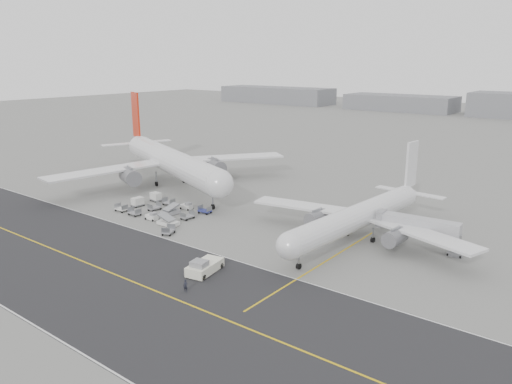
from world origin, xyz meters
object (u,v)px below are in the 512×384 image
Objects in this scene: airliner_b at (360,215)px; airliner_a at (170,161)px; pushback_tug at (204,267)px; ground_crew_a at (186,286)px; jet_bridge at (419,226)px.

airliner_a is at bearing 177.16° from airliner_b.
airliner_a is 59.30m from pushback_tug.
airliner_b reaches higher than ground_crew_a.
airliner_a reaches higher than airliner_b.
ground_crew_a is at bearing -79.17° from pushback_tug.
airliner_b reaches higher than pushback_tug.
jet_bridge is 42.70m from ground_crew_a.
pushback_tug reaches higher than ground_crew_a.
airliner_b is (58.89, -7.55, -1.95)m from airliner_a.
airliner_b is at bearing -74.96° from airliner_a.
jet_bridge is (69.09, -5.23, -2.59)m from airliner_a.
pushback_tug is 0.58× the size of jet_bridge.
jet_bridge is at bearing 17.27° from airliner_b.
airliner_a reaches higher than pushback_tug.
airliner_a is 33.41× the size of ground_crew_a.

